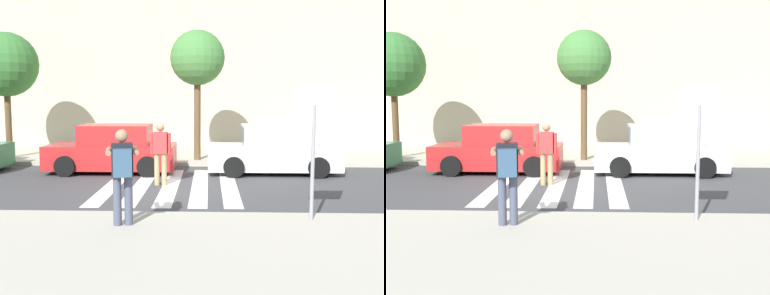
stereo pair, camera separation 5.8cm
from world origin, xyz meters
TOP-DOWN VIEW (x-y plane):
  - ground_plane at (0.00, 0.00)m, footprint 120.00×120.00m
  - sidewalk_near at (0.00, -6.20)m, footprint 60.00×6.00m
  - sidewalk_far at (0.00, 6.00)m, footprint 60.00×4.80m
  - building_facade_far at (0.00, 10.40)m, footprint 56.00×4.00m
  - crosswalk_stripe_0 at (-1.60, 0.20)m, footprint 0.44×5.20m
  - crosswalk_stripe_1 at (-0.80, 0.20)m, footprint 0.44×5.20m
  - crosswalk_stripe_2 at (0.00, 0.20)m, footprint 0.44×5.20m
  - crosswalk_stripe_3 at (0.80, 0.20)m, footprint 0.44×5.20m
  - crosswalk_stripe_4 at (1.60, 0.20)m, footprint 0.44×5.20m
  - stop_sign at (2.96, -3.70)m, footprint 0.76×0.08m
  - photographer_with_backpack at (-0.49, -4.20)m, footprint 0.68×0.91m
  - pedestrian_crossing at (-0.28, 0.22)m, footprint 0.58×0.25m
  - parked_car_red at (-2.05, 2.30)m, footprint 4.10×1.92m
  - parked_car_white at (3.12, 2.30)m, footprint 4.10×1.92m
  - street_tree_west at (-6.53, 4.71)m, footprint 2.40×2.40m
  - street_tree_center at (0.63, 4.33)m, footprint 1.97×1.97m

SIDE VIEW (x-z plane):
  - ground_plane at x=0.00m, z-range 0.00..0.00m
  - crosswalk_stripe_0 at x=-1.60m, z-range 0.00..0.01m
  - crosswalk_stripe_1 at x=-0.80m, z-range 0.00..0.01m
  - crosswalk_stripe_2 at x=0.00m, z-range 0.00..0.01m
  - crosswalk_stripe_3 at x=0.80m, z-range 0.00..0.01m
  - crosswalk_stripe_4 at x=1.60m, z-range 0.00..0.01m
  - sidewalk_near at x=0.00m, z-range 0.00..0.14m
  - sidewalk_far at x=0.00m, z-range 0.00..0.14m
  - parked_car_red at x=-2.05m, z-range -0.05..1.50m
  - parked_car_white at x=3.12m, z-range -0.05..1.50m
  - pedestrian_crossing at x=-0.28m, z-range 0.11..1.84m
  - photographer_with_backpack at x=-0.49m, z-range 0.31..2.03m
  - stop_sign at x=2.96m, z-range 0.70..3.18m
  - street_tree_west at x=-6.53m, z-range 1.27..5.96m
  - street_tree_center at x=0.63m, z-range 1.44..6.12m
  - building_facade_far at x=0.00m, z-range 0.00..7.97m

